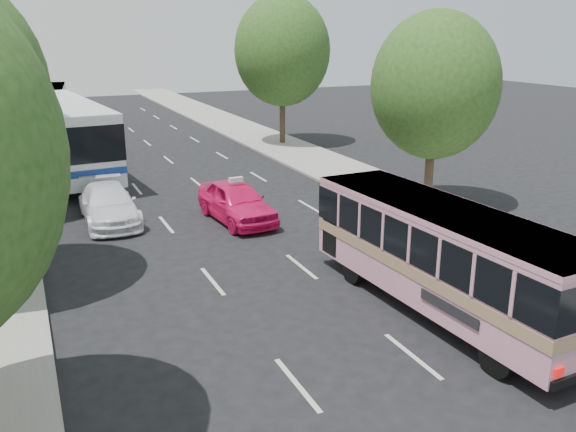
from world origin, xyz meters
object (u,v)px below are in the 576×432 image
tour_coach_front (65,131)px  pink_taxi (236,202)px  white_pickup (109,204)px  tour_coach_rear (48,106)px  pink_bus (443,249)px

tour_coach_front → pink_taxi: bearing=-70.0°
white_pickup → tour_coach_rear: tour_coach_rear is taller
tour_coach_front → pink_bus: bearing=-75.8°
pink_taxi → tour_coach_front: tour_coach_front is taller
pink_bus → tour_coach_front: (-7.46, 20.66, 0.49)m
pink_taxi → tour_coach_front: bearing=111.0°
pink_taxi → pink_bus: bearing=-81.8°
pink_bus → pink_taxi: size_ratio=1.97×
pink_taxi → tour_coach_rear: (-5.24, 25.80, 1.14)m
pink_bus → pink_taxi: pink_bus is taller
pink_bus → pink_taxi: 10.04m
pink_bus → tour_coach_front: bearing=106.8°
white_pickup → tour_coach_front: 9.21m
pink_bus → white_pickup: (-6.77, 11.61, -1.06)m
white_pickup → tour_coach_rear: (-0.70, 23.93, 1.22)m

